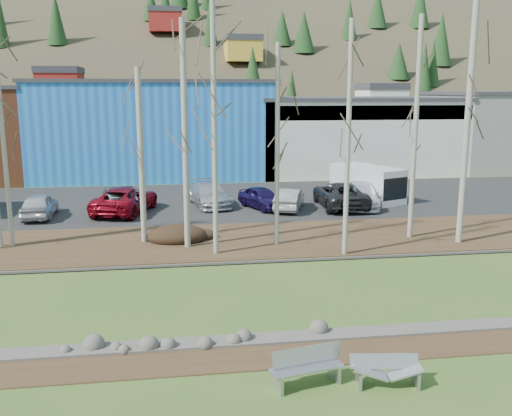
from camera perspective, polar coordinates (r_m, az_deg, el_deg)
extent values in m
plane|color=#3C5A21|center=(15.52, 10.18, -17.24)|extent=(200.00, 200.00, 0.00)
cube|color=#382616|center=(17.29, 7.92, -13.93)|extent=(80.00, 1.80, 0.03)
cube|color=#382616|center=(28.67, 1.02, -3.21)|extent=(80.00, 7.00, 0.15)
cube|color=black|center=(38.81, -1.51, 0.75)|extent=(80.00, 14.00, 0.14)
cube|color=blue|center=(51.96, -10.06, 7.74)|extent=(20.00, 12.00, 8.00)
cube|color=#333338|center=(51.85, -10.23, 12.31)|extent=(20.40, 12.24, 0.30)
cube|color=#BBBBB7|center=(54.56, 9.37, 7.15)|extent=(18.00, 12.00, 6.50)
cube|color=#333338|center=(54.40, 9.49, 10.72)|extent=(18.36, 12.24, 0.30)
cube|color=navy|center=(48.84, 11.58, 9.32)|extent=(17.64, 0.20, 1.20)
cube|color=gray|center=(61.32, 23.89, 7.04)|extent=(14.00, 12.00, 7.00)
cube|color=#333338|center=(61.19, 24.17, 10.44)|extent=(14.28, 12.24, 0.30)
cube|color=#A4A6A9|center=(15.03, 2.20, -17.05)|extent=(0.21, 0.59, 0.47)
cube|color=#A4A6A9|center=(15.65, 7.83, -15.91)|extent=(0.21, 0.59, 0.47)
cube|color=#A4A6A9|center=(15.30, 5.10, -14.38)|extent=(1.91, 0.54, 0.43)
cube|color=#A4A6A9|center=(15.21, 5.10, -15.67)|extent=(1.99, 0.93, 0.05)
cube|color=#A4A6A9|center=(15.46, 10.23, -16.43)|extent=(0.15, 0.55, 0.43)
cube|color=#A4A6A9|center=(15.80, 15.72, -16.06)|extent=(0.15, 0.55, 0.43)
cube|color=#A4A6A9|center=(15.61, 12.68, -14.71)|extent=(1.79, 0.43, 0.38)
cube|color=#A5A7AA|center=(15.44, 11.38, -15.79)|extent=(0.92, 0.60, 0.32)
cube|color=#A5A7AA|center=(15.64, 14.68, -15.57)|extent=(0.92, 0.60, 0.32)
ellipsoid|color=black|center=(28.50, -7.87, -2.65)|extent=(2.95, 2.09, 0.58)
cylinder|color=#A7A198|center=(28.91, -23.92, 5.90)|extent=(0.21, 0.21, 9.76)
cylinder|color=#A7A198|center=(27.85, -11.42, 5.04)|extent=(0.28, 0.28, 8.36)
cylinder|color=#A7A198|center=(25.21, -4.20, 8.47)|extent=(0.23, 0.23, 11.79)
cylinder|color=#A7A198|center=(26.49, -7.12, 7.10)|extent=(0.28, 0.28, 10.44)
cylinder|color=#A7A198|center=(26.87, 2.14, 6.18)|extent=(0.22, 0.22, 9.44)
cylinder|color=#A7A198|center=(25.39, 9.20, 6.65)|extent=(0.22, 0.22, 10.26)
cylinder|color=#A7A198|center=(28.87, 20.37, 7.77)|extent=(0.29, 0.29, 11.37)
cylinder|color=#A7A198|center=(29.19, 15.66, 7.56)|extent=(0.24, 0.24, 10.82)
imported|color=#BDBDBF|center=(35.59, -20.87, 0.26)|extent=(1.82, 4.27, 1.44)
imported|color=black|center=(36.05, -13.51, 0.93)|extent=(2.58, 4.90, 1.53)
imported|color=maroon|center=(35.41, -12.94, 0.80)|extent=(4.20, 6.20, 1.58)
imported|color=#A4A7AC|center=(36.83, -4.69, 1.39)|extent=(2.96, 5.37, 1.47)
imported|color=#1A1142|center=(35.79, 0.60, 1.03)|extent=(3.02, 4.27, 1.35)
imported|color=#A9A9AB|center=(35.44, 3.35, 0.89)|extent=(2.71, 4.31, 1.34)
imported|color=#242426|center=(36.55, 8.41, 1.33)|extent=(2.94, 5.90, 1.61)
imported|color=silver|center=(36.95, 10.46, 1.31)|extent=(3.49, 5.66, 1.53)
cube|color=white|center=(39.13, 11.05, 2.44)|extent=(4.09, 5.69, 2.30)
cube|color=black|center=(37.66, 13.19, 1.98)|extent=(2.34, 1.83, 1.42)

